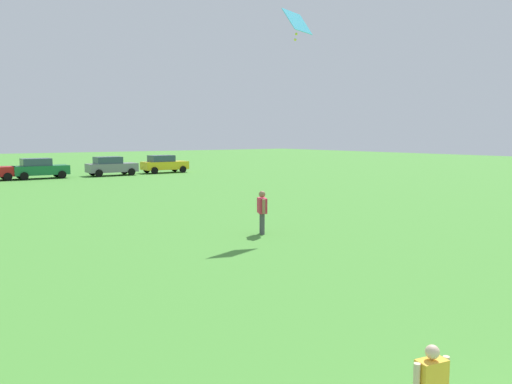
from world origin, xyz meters
name	(u,v)px	position (x,y,z in m)	size (l,w,h in m)	color
ground_plane	(35,198)	(0.00, 30.00, 0.00)	(160.00, 160.00, 0.00)	#4C9338
child_kite_flyer	(431,382)	(-1.15, 2.80, 0.66)	(0.52, 0.26, 1.11)	navy
adult_bystander	(262,208)	(4.45, 14.08, 0.93)	(0.48, 0.69, 1.57)	#4C4C51
kite	(297,23)	(6.85, 15.10, 7.90)	(1.50, 1.05, 1.17)	#3FBFE5
parked_car_green_2	(40,168)	(3.25, 44.08, 0.86)	(4.30, 2.02, 1.68)	#196B38
parked_car_gray_3	(111,166)	(9.19, 43.88, 0.86)	(4.30, 2.02, 1.68)	slate
parked_car_yellow_4	(164,164)	(14.51, 44.35, 0.86)	(4.30, 2.02, 1.68)	yellow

